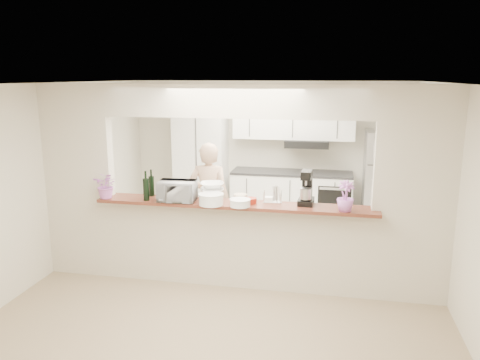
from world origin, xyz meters
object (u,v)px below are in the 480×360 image
(person, at_px, (209,199))
(toaster_oven, at_px, (177,191))
(stand_mixer, at_px, (306,189))
(refrigerator, at_px, (386,181))

(person, bearing_deg, toaster_oven, 83.71)
(toaster_oven, relative_size, stand_mixer, 1.09)
(refrigerator, relative_size, person, 1.03)
(toaster_oven, height_order, stand_mixer, stand_mixer)
(refrigerator, relative_size, toaster_oven, 3.79)
(toaster_oven, distance_m, person, 1.18)
(toaster_oven, bearing_deg, refrigerator, 41.07)
(toaster_oven, xyz_separation_m, stand_mixer, (1.55, 0.16, 0.06))
(refrigerator, bearing_deg, person, -148.29)
(stand_mixer, distance_m, person, 1.79)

